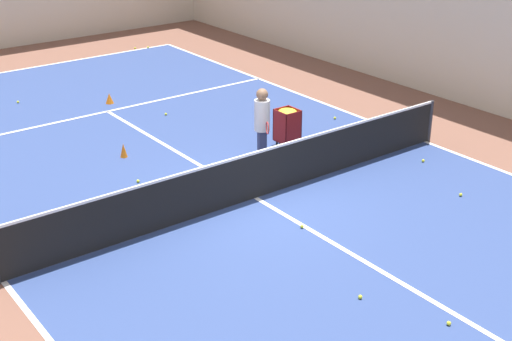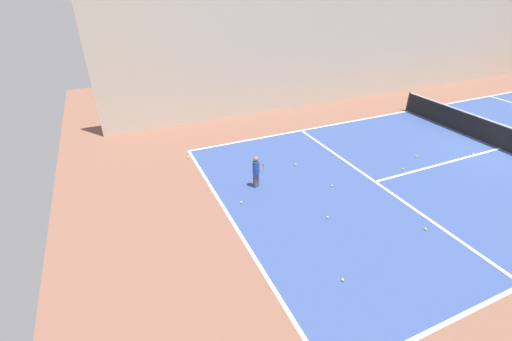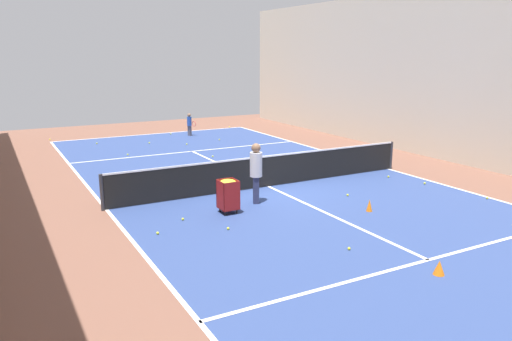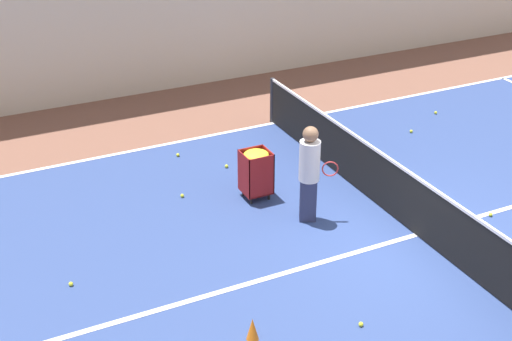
# 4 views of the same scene
# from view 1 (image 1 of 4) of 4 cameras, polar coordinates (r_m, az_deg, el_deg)

# --- Properties ---
(ground_plane) EXTENTS (34.96, 34.96, 0.00)m
(ground_plane) POSITION_cam_1_polar(r_m,az_deg,el_deg) (14.69, 0.00, -2.24)
(ground_plane) COLOR brown
(court_playing_area) EXTENTS (10.48, 24.75, 0.00)m
(court_playing_area) POSITION_cam_1_polar(r_m,az_deg,el_deg) (14.69, 0.00, -2.23)
(court_playing_area) COLOR navy
(court_playing_area) RESTS_ON ground
(line_baseline_far) EXTENTS (10.48, 0.10, 0.00)m
(line_baseline_far) POSITION_cam_1_polar(r_m,az_deg,el_deg) (25.09, -17.46, 7.87)
(line_baseline_far) COLOR white
(line_baseline_far) RESTS_ON ground
(line_sideline_left) EXTENTS (0.10, 24.75, 0.00)m
(line_sideline_left) POSITION_cam_1_polar(r_m,az_deg,el_deg) (12.65, -19.52, -8.40)
(line_sideline_left) COLOR white
(line_sideline_left) RESTS_ON ground
(line_sideline_right) EXTENTS (0.10, 24.75, 0.00)m
(line_sideline_right) POSITION_cam_1_polar(r_m,az_deg,el_deg) (18.07, 13.39, 2.25)
(line_sideline_right) COLOR white
(line_sideline_right) RESTS_ON ground
(line_service_far) EXTENTS (10.48, 0.10, 0.00)m
(line_service_far) POSITION_cam_1_polar(r_m,az_deg,el_deg) (20.13, -11.79, 4.65)
(line_service_far) COLOR white
(line_service_far) RESTS_ON ground
(line_centre_service) EXTENTS (0.10, 13.61, 0.00)m
(line_centre_service) POSITION_cam_1_polar(r_m,az_deg,el_deg) (14.69, 0.00, -2.22)
(line_centre_service) COLOR white
(line_centre_service) RESTS_ON ground
(tennis_net) EXTENTS (10.78, 0.10, 1.05)m
(tennis_net) POSITION_cam_1_polar(r_m,az_deg,el_deg) (14.46, 0.00, -0.31)
(tennis_net) COLOR #2D2D33
(tennis_net) RESTS_ON ground
(coach_at_net) EXTENTS (0.48, 0.71, 1.77)m
(coach_at_net) POSITION_cam_1_polar(r_m,az_deg,el_deg) (16.01, 0.49, 3.98)
(coach_at_net) COLOR #2D3351
(coach_at_net) RESTS_ON ground
(ball_cart) EXTENTS (0.49, 0.51, 0.95)m
(ball_cart) POSITION_cam_1_polar(r_m,az_deg,el_deg) (17.12, 2.52, 4.01)
(ball_cart) COLOR maroon
(ball_cart) RESTS_ON ground
(training_cone_0) EXTENTS (0.17, 0.17, 0.34)m
(training_cone_0) POSITION_cam_1_polar(r_m,az_deg,el_deg) (16.91, -10.55, 1.61)
(training_cone_0) COLOR orange
(training_cone_0) RESTS_ON ground
(training_cone_1) EXTENTS (0.23, 0.23, 0.30)m
(training_cone_1) POSITION_cam_1_polar(r_m,az_deg,el_deg) (20.76, -11.65, 5.68)
(training_cone_1) COLOR orange
(training_cone_1) RESTS_ON ground
(tennis_ball_1) EXTENTS (0.07, 0.07, 0.07)m
(tennis_ball_1) POSITION_cam_1_polar(r_m,az_deg,el_deg) (13.69, -17.25, -5.33)
(tennis_ball_1) COLOR yellow
(tennis_ball_1) RESTS_ON ground
(tennis_ball_2) EXTENTS (0.07, 0.07, 0.07)m
(tennis_ball_2) POSITION_cam_1_polar(r_m,az_deg,el_deg) (19.55, -7.22, 4.50)
(tennis_ball_2) COLOR yellow
(tennis_ball_2) RESTS_ON ground
(tennis_ball_3) EXTENTS (0.07, 0.07, 0.07)m
(tennis_ball_3) POSITION_cam_1_polar(r_m,az_deg,el_deg) (19.22, 6.33, 4.20)
(tennis_ball_3) COLOR yellow
(tennis_ball_3) RESTS_ON ground
(tennis_ball_8) EXTENTS (0.07, 0.07, 0.07)m
(tennis_ball_8) POSITION_cam_1_polar(r_m,az_deg,el_deg) (26.72, -9.65, 9.64)
(tennis_ball_8) COLOR yellow
(tennis_ball_8) RESTS_ON ground
(tennis_ball_10) EXTENTS (0.07, 0.07, 0.07)m
(tennis_ball_10) POSITION_cam_1_polar(r_m,az_deg,el_deg) (13.56, 3.70, -4.48)
(tennis_ball_10) COLOR yellow
(tennis_ball_10) RESTS_ON ground
(tennis_ball_13) EXTENTS (0.07, 0.07, 0.07)m
(tennis_ball_13) POSITION_cam_1_polar(r_m,az_deg,el_deg) (18.58, 1.50, 3.63)
(tennis_ball_13) COLOR yellow
(tennis_ball_13) RESTS_ON ground
(tennis_ball_14) EXTENTS (0.07, 0.07, 0.07)m
(tennis_ball_14) POSITION_cam_1_polar(r_m,az_deg,el_deg) (18.17, 5.72, 3.04)
(tennis_ball_14) COLOR yellow
(tennis_ball_14) RESTS_ON ground
(tennis_ball_16) EXTENTS (0.07, 0.07, 0.07)m
(tennis_ball_16) POSITION_cam_1_polar(r_m,az_deg,el_deg) (15.58, -9.42, -0.84)
(tennis_ball_16) COLOR yellow
(tennis_ball_16) RESTS_ON ground
(tennis_ball_20) EXTENTS (0.07, 0.07, 0.07)m
(tennis_ball_20) POSITION_cam_1_polar(r_m,az_deg,el_deg) (26.75, -8.63, 9.72)
(tennis_ball_20) COLOR yellow
(tennis_ball_20) RESTS_ON ground
(tennis_ball_21) EXTENTS (0.07, 0.07, 0.07)m
(tennis_ball_21) POSITION_cam_1_polar(r_m,az_deg,el_deg) (16.84, 13.23, 0.78)
(tennis_ball_21) COLOR yellow
(tennis_ball_21) RESTS_ON ground
(tennis_ball_23) EXTENTS (0.07, 0.07, 0.07)m
(tennis_ball_23) POSITION_cam_1_polar(r_m,az_deg,el_deg) (11.32, 15.17, -11.71)
(tennis_ball_23) COLOR yellow
(tennis_ball_23) RESTS_ON ground
(tennis_ball_24) EXTENTS (0.07, 0.07, 0.07)m
(tennis_ball_24) POSITION_cam_1_polar(r_m,az_deg,el_deg) (21.49, -18.51, 5.22)
(tennis_ball_24) COLOR yellow
(tennis_ball_24) RESTS_ON ground
(tennis_ball_25) EXTENTS (0.07, 0.07, 0.07)m
(tennis_ball_25) POSITION_cam_1_polar(r_m,az_deg,el_deg) (11.64, 8.34, -9.97)
(tennis_ball_25) COLOR yellow
(tennis_ball_25) RESTS_ON ground
(tennis_ball_26) EXTENTS (0.07, 0.07, 0.07)m
(tennis_ball_26) POSITION_cam_1_polar(r_m,az_deg,el_deg) (15.36, 16.06, -1.87)
(tennis_ball_26) COLOR yellow
(tennis_ball_26) RESTS_ON ground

